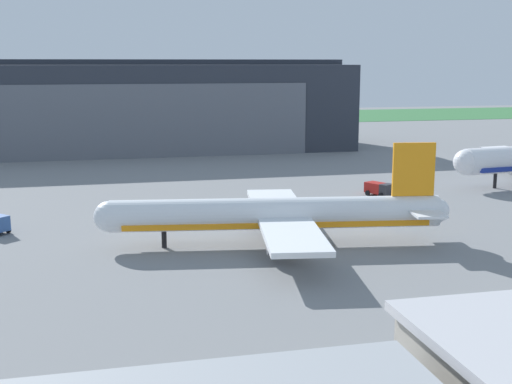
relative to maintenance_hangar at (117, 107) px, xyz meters
name	(u,v)px	position (x,y,z in m)	size (l,w,h in m)	color
ground_plane	(310,253)	(17.18, -92.94, -9.88)	(440.00, 440.00, 0.00)	slate
grass_field_strip	(160,119)	(17.18, 84.90, -9.84)	(440.00, 56.00, 0.08)	#346F3D
maintenance_hangar	(117,107)	(0.00, 0.00, 0.00)	(106.57, 31.39, 20.68)	#2D333D
airliner_near_right	(277,215)	(14.48, -89.26, -6.40)	(39.08, 30.83, 11.33)	silver
ops_van	(379,188)	(36.89, -65.49, -8.73)	(3.76, 4.81, 2.02)	#2D2D33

